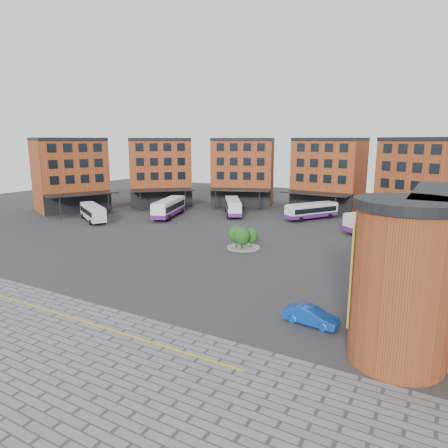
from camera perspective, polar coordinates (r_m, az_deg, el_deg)
The scene contains 11 objects.
ground at distance 44.46m, azimuth -6.52°, elevation -6.64°, with size 160.00×160.00×0.00m, color #28282B.
yellow_line at distance 33.50m, azimuth -18.10°, elevation -13.50°, with size 26.00×0.15×0.02m, color gold.
main_building at distance 78.46m, azimuth 7.02°, elevation 6.77°, with size 94.14×42.48×14.60m.
tree_island at distance 52.47m, azimuth 2.65°, elevation -1.80°, with size 4.40×4.40×3.05m.
bus_a at distance 74.40m, azimuth -18.25°, elevation 1.70°, with size 9.96×7.17×2.88m.
bus_b at distance 75.17m, azimuth -7.86°, elevation 2.36°, with size 6.19×12.06×3.32m.
bus_c at distance 76.61m, azimuth 1.30°, elevation 2.53°, with size 7.79×10.43×3.03m.
bus_d at distance 73.89m, azimuth 12.41°, elevation 1.87°, with size 7.61×10.18×2.96m.
bus_e at distance 66.41m, azimuth 21.20°, elevation 0.37°, with size 9.35×10.58×3.24m.
bus_f at distance 60.21m, azimuth 28.98°, elevation -1.54°, with size 9.49×9.29×3.04m.
blue_car at distance 32.49m, azimuth 12.32°, elevation -12.69°, with size 1.48×4.26×1.40m, color #0D40A9.
Camera 1 is at (24.86, -34.09, 14.04)m, focal length 32.00 mm.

